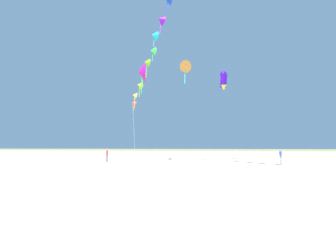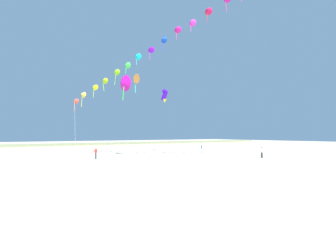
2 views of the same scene
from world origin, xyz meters
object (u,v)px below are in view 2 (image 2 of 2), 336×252
at_px(person_mid_center, 201,148).
at_px(large_kite_mid_trail, 165,95).
at_px(person_near_right, 262,151).
at_px(large_kite_low_lead, 124,83).
at_px(large_kite_high_solo, 135,79).
at_px(person_near_left, 96,152).

distance_m(person_mid_center, large_kite_mid_trail, 13.05).
xyz_separation_m(person_near_right, large_kite_mid_trail, (-6.45, 17.56, 10.66)).
relative_size(person_mid_center, large_kite_low_lead, 0.38).
relative_size(person_near_right, large_kite_high_solo, 0.46).
distance_m(large_kite_mid_trail, large_kite_high_solo, 6.70).
distance_m(person_near_right, large_kite_mid_trail, 21.53).
distance_m(person_near_right, large_kite_high_solo, 26.52).
height_order(person_near_left, person_mid_center, person_near_left).
height_order(person_near_right, large_kite_low_lead, large_kite_low_lead).
relative_size(person_near_left, person_mid_center, 1.07).
distance_m(large_kite_low_lead, large_kite_high_solo, 8.65).
distance_m(person_near_right, large_kite_low_lead, 24.07).
bearing_deg(large_kite_low_lead, person_mid_center, 1.55).
height_order(person_mid_center, large_kite_low_lead, large_kite_low_lead).
bearing_deg(person_mid_center, person_near_right, -88.02).
xyz_separation_m(person_near_right, large_kite_low_lead, (-17.31, 12.74, 10.84)).
xyz_separation_m(person_mid_center, large_kite_mid_trail, (-5.99, 4.36, 10.74)).
bearing_deg(person_mid_center, large_kite_mid_trail, 143.98).
distance_m(person_near_left, large_kite_high_solo, 18.00).
bearing_deg(large_kite_low_lead, person_near_left, -172.68).
xyz_separation_m(person_near_left, large_kite_mid_trail, (15.27, 5.38, 10.67)).
xyz_separation_m(person_near_left, large_kite_high_solo, (9.47, 7.02, 13.60)).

